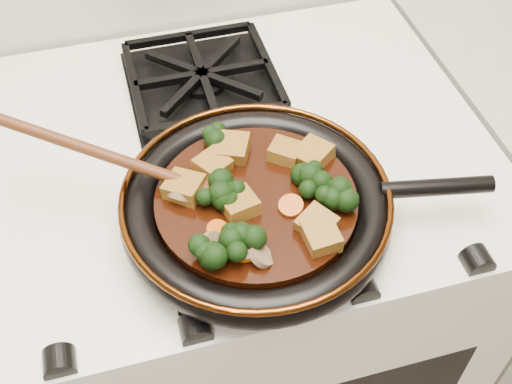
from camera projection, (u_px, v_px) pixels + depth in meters
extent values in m
cube|color=white|center=(233.00, 309.00, 1.26)|extent=(0.76, 0.60, 0.90)
cylinder|color=black|center=(256.00, 212.00, 0.80)|extent=(0.31, 0.31, 0.01)
torus|color=black|center=(256.00, 207.00, 0.79)|extent=(0.33, 0.33, 0.04)
torus|color=#4F250B|center=(256.00, 196.00, 0.77)|extent=(0.33, 0.33, 0.01)
cylinder|color=black|center=(437.00, 187.00, 0.79)|extent=(0.14, 0.05, 0.02)
cylinder|color=black|center=(256.00, 203.00, 0.78)|extent=(0.25, 0.25, 0.02)
cube|color=brown|center=(231.00, 149.00, 0.82)|extent=(0.06, 0.06, 0.03)
cube|color=brown|center=(313.00, 155.00, 0.81)|extent=(0.06, 0.06, 0.03)
cube|color=brown|center=(317.00, 225.00, 0.74)|extent=(0.05, 0.05, 0.03)
cube|color=brown|center=(185.00, 188.00, 0.77)|extent=(0.06, 0.06, 0.03)
cube|color=brown|center=(285.00, 152.00, 0.82)|extent=(0.05, 0.05, 0.02)
cube|color=brown|center=(239.00, 205.00, 0.76)|extent=(0.05, 0.05, 0.03)
cube|color=brown|center=(212.00, 166.00, 0.80)|extent=(0.05, 0.05, 0.02)
cube|color=brown|center=(321.00, 236.00, 0.73)|extent=(0.04, 0.05, 0.03)
cylinder|color=#C34A05|center=(246.00, 251.00, 0.72)|extent=(0.03, 0.03, 0.01)
cylinder|color=#C34A05|center=(219.00, 159.00, 0.81)|extent=(0.03, 0.03, 0.02)
cylinder|color=#C34A05|center=(291.00, 206.00, 0.76)|extent=(0.03, 0.03, 0.02)
cylinder|color=#C34A05|center=(217.00, 231.00, 0.74)|extent=(0.03, 0.03, 0.02)
cylinder|color=#796246|center=(261.00, 255.00, 0.71)|extent=(0.03, 0.03, 0.03)
cylinder|color=#796246|center=(238.00, 253.00, 0.71)|extent=(0.04, 0.04, 0.03)
cylinder|color=#796246|center=(182.00, 195.00, 0.77)|extent=(0.04, 0.04, 0.03)
cylinder|color=#796246|center=(212.00, 244.00, 0.72)|extent=(0.04, 0.04, 0.03)
ellipsoid|color=#4D2510|center=(204.00, 189.00, 0.78)|extent=(0.07, 0.06, 0.02)
cylinder|color=#4D2510|center=(95.00, 152.00, 0.77)|extent=(0.02, 0.02, 0.28)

